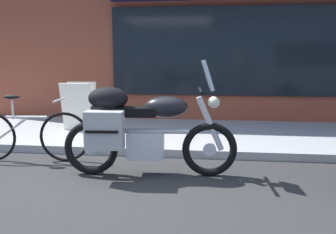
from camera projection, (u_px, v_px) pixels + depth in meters
name	position (u px, v px, depth m)	size (l,w,h in m)	color
ground_plane	(101.00, 181.00, 4.16)	(80.00, 80.00, 0.00)	#2E2E2E
touring_motorcycle	(139.00, 127.00, 4.26)	(2.13, 0.76, 1.41)	black
parked_bicycle	(27.00, 135.00, 4.90)	(1.73, 0.48, 0.94)	black
sandwich_board_sign	(79.00, 106.00, 6.42)	(0.55, 0.40, 0.87)	silver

